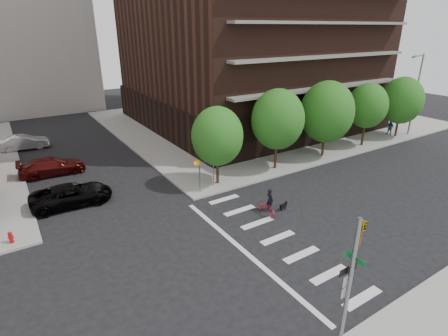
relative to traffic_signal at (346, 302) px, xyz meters
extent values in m
plane|color=black|center=(0.47, 7.49, -2.70)|extent=(120.00, 120.00, 0.00)
cube|color=gray|center=(20.97, 30.99, -2.62)|extent=(39.00, 33.00, 0.15)
cube|color=silver|center=(3.47, 1.49, -2.69)|extent=(2.40, 0.50, 0.01)
cube|color=silver|center=(3.47, 3.49, -2.69)|extent=(2.40, 0.50, 0.01)
cube|color=silver|center=(3.47, 5.49, -2.69)|extent=(2.40, 0.50, 0.01)
cube|color=silver|center=(3.47, 7.49, -2.69)|extent=(2.40, 0.50, 0.01)
cube|color=silver|center=(3.47, 9.49, -2.69)|extent=(2.40, 0.50, 0.01)
cube|color=silver|center=(3.47, 11.49, -2.69)|extent=(2.40, 0.50, 0.01)
cube|color=silver|center=(3.47, 13.49, -2.69)|extent=(2.40, 0.50, 0.01)
cube|color=silver|center=(0.97, 7.49, -2.69)|extent=(0.30, 13.00, 0.01)
cube|color=black|center=(18.47, 31.49, -0.55)|extent=(25.50, 25.50, 4.00)
cube|color=maroon|center=(31.67, 21.99, 0.25)|extent=(1.40, 5.00, 0.20)
cylinder|color=#301E11|center=(4.47, 15.99, -1.40)|extent=(0.24, 0.24, 2.30)
sphere|color=#235B19|center=(4.47, 15.99, 1.35)|extent=(4.00, 4.00, 4.00)
cylinder|color=#301E11|center=(10.47, 15.99, -1.25)|extent=(0.24, 0.24, 2.60)
sphere|color=#235B19|center=(10.47, 15.99, 1.85)|extent=(4.50, 4.50, 4.50)
cylinder|color=#301E11|center=(16.47, 15.99, -1.40)|extent=(0.24, 0.24, 2.30)
sphere|color=#235B19|center=(16.47, 15.99, 1.75)|extent=(5.00, 5.00, 5.00)
cylinder|color=#301E11|center=(22.47, 15.99, -1.25)|extent=(0.24, 0.24, 2.60)
sphere|color=#235B19|center=(22.47, 15.99, 1.65)|extent=(4.00, 4.00, 4.00)
cylinder|color=#301E11|center=(28.47, 15.99, -1.40)|extent=(0.24, 0.24, 2.30)
sphere|color=#235B19|center=(28.47, 15.99, 1.55)|extent=(4.50, 4.50, 4.50)
cylinder|color=slate|center=(-0.03, -0.01, 0.45)|extent=(0.16, 0.16, 6.00)
imported|color=gold|center=(0.22, -0.01, 2.75)|extent=(0.16, 0.20, 1.00)
cube|color=#0A5926|center=(-0.03, 0.14, 2.05)|extent=(0.75, 0.02, 0.18)
cube|color=#0A5926|center=(0.12, -0.01, 1.80)|extent=(0.02, 0.75, 0.18)
cube|color=black|center=(-0.03, 0.11, 1.35)|extent=(0.90, 0.02, 0.28)
cube|color=silver|center=(-0.03, 0.11, 0.85)|extent=(0.32, 0.02, 0.42)
cube|color=silver|center=(-0.03, 0.11, 0.35)|extent=(0.32, 0.02, 0.42)
cylinder|color=slate|center=(2.47, 15.29, -1.25)|extent=(0.10, 0.10, 2.60)
cube|color=gold|center=(2.27, 15.29, -0.15)|extent=(0.32, 0.25, 0.32)
cylinder|color=slate|center=(3.97, 15.79, -1.45)|extent=(0.08, 0.08, 2.20)
cube|color=gold|center=(3.97, 15.64, -0.55)|extent=(0.64, 0.02, 0.64)
cylinder|color=#A50C0C|center=(-10.03, 15.29, -2.25)|extent=(0.22, 0.22, 0.60)
sphere|color=#A50C0C|center=(-10.03, 15.29, -1.94)|extent=(0.24, 0.24, 0.24)
cylinder|color=slate|center=(30.47, 15.69, 1.95)|extent=(0.18, 0.18, 9.00)
cylinder|color=slate|center=(29.57, 15.69, 6.25)|extent=(1.80, 0.14, 0.14)
cube|color=slate|center=(28.67, 15.69, 6.15)|extent=(0.50, 0.22, 0.15)
imported|color=black|center=(-6.03, 18.68, -1.94)|extent=(2.82, 5.61, 1.52)
imported|color=#470D0C|center=(-6.36, 25.37, -1.94)|extent=(2.44, 5.36, 1.52)
imported|color=#B0B2B8|center=(-7.73, 34.17, -1.95)|extent=(1.93, 4.68, 1.51)
imported|color=maroon|center=(4.70, 10.14, -2.20)|extent=(0.73, 1.93, 1.00)
imported|color=black|center=(5.24, 10.43, -1.88)|extent=(0.61, 0.42, 1.63)
cube|color=black|center=(6.05, 9.94, -2.36)|extent=(0.54, 0.23, 0.21)
cube|color=black|center=(6.34, 9.97, -2.24)|extent=(0.17, 0.14, 0.15)
cylinder|color=black|center=(6.21, 9.99, -2.58)|extent=(0.05, 0.05, 0.23)
cylinder|color=black|center=(5.89, 9.89, -2.58)|extent=(0.05, 0.05, 0.23)
imported|color=navy|center=(28.36, 16.70, -1.68)|extent=(0.93, 0.77, 1.73)
camera|label=1|loc=(-8.93, -5.83, 9.09)|focal=28.00mm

